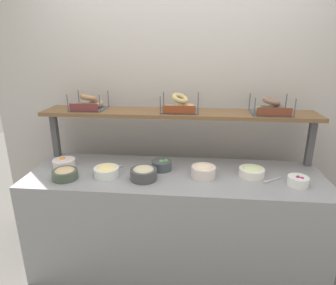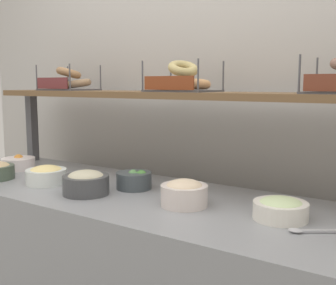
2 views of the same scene
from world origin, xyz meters
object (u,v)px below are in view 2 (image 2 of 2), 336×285
bowl_tuna_salad (86,182)px  bowl_scallion_spread (281,208)px  bowl_veggie_mix (134,180)px  serving_spoon_near_plate (76,176)px  bagel_basket_sesame (182,81)px  bowl_potato_salad (184,193)px  bagel_basket_everything (68,82)px  bowl_egg_salad (46,175)px  serving_spoon_by_edge (308,231)px  bowl_fruit_salad (19,163)px

bowl_tuna_salad → bowl_scallion_spread: bowl_tuna_salad is taller
bowl_tuna_salad → bowl_veggie_mix: 0.22m
bowl_scallion_spread → serving_spoon_near_plate: (-1.07, 0.06, -0.03)m
bagel_basket_sesame → bowl_potato_salad: bearing=-56.4°
bowl_potato_salad → bagel_basket_sesame: (-0.20, 0.30, 0.43)m
serving_spoon_near_plate → bagel_basket_everything: (-0.26, 0.21, 0.47)m
bowl_potato_salad → bowl_egg_salad: (-0.73, -0.06, -0.01)m
bowl_tuna_salad → serving_spoon_by_edge: (0.92, 0.05, -0.04)m
bowl_potato_salad → bagel_basket_sesame: 0.56m
serving_spoon_near_plate → serving_spoon_by_edge: (1.18, -0.14, 0.00)m
serving_spoon_near_plate → serving_spoon_by_edge: bearing=-6.9°
bowl_tuna_salad → bagel_basket_sesame: size_ratio=0.66×
bowl_egg_salad → serving_spoon_near_plate: bearing=82.3°
bagel_basket_everything → bowl_scallion_spread: bearing=-11.3°
bowl_tuna_salad → bowl_veggie_mix: size_ratio=1.25×
bowl_egg_salad → serving_spoon_by_edge: size_ratio=1.20×
bowl_scallion_spread → serving_spoon_by_edge: size_ratio=1.21×
bowl_scallion_spread → bowl_veggie_mix: bowl_veggie_mix is taller
bowl_fruit_salad → bowl_veggie_mix: (0.80, 0.02, 0.01)m
serving_spoon_near_plate → bagel_basket_sesame: bagel_basket_sesame is taller
bowl_veggie_mix → bagel_basket_sesame: bearing=58.5°
bowl_potato_salad → bowl_scallion_spread: (0.36, 0.05, -0.01)m
bagel_basket_sesame → serving_spoon_by_edge: bearing=-26.4°
serving_spoon_by_edge → bagel_basket_everything: bagel_basket_everything is taller
bagel_basket_everything → bowl_fruit_salad: bearing=-124.3°
bowl_tuna_salad → bowl_egg_salad: size_ratio=1.05×
bowl_potato_salad → serving_spoon_near_plate: bearing=171.2°
serving_spoon_by_edge → bagel_basket_sesame: (-0.68, 0.34, 0.47)m
bowl_tuna_salad → bowl_potato_salad: bearing=11.3°
bowl_egg_salad → bowl_veggie_mix: bowl_egg_salad is taller
bowl_tuna_salad → bowl_scallion_spread: (0.80, 0.14, -0.01)m
bowl_veggie_mix → serving_spoon_near_plate: (-0.38, 0.01, -0.03)m
bowl_fruit_salad → bowl_egg_salad: bowl_egg_salad is taller
bagel_basket_sesame → bowl_tuna_salad: bearing=-121.0°
serving_spoon_near_plate → bowl_potato_salad: bearing=-8.8°
bowl_potato_salad → bagel_basket_everything: (-0.96, 0.32, 0.43)m
serving_spoon_by_edge → bowl_tuna_salad: bearing=-176.7°
bowl_scallion_spread → bagel_basket_sesame: 0.76m
bowl_scallion_spread → bowl_egg_salad: 1.10m
bowl_potato_salad → serving_spoon_near_plate: (-0.70, 0.11, -0.04)m
bowl_egg_salad → serving_spoon_by_edge: (1.21, 0.02, -0.04)m
bowl_scallion_spread → serving_spoon_near_plate: size_ratio=1.08×
bowl_veggie_mix → serving_spoon_by_edge: 0.82m
bowl_egg_salad → serving_spoon_by_edge: bowl_egg_salad is taller
bowl_egg_salad → serving_spoon_by_edge: 1.21m
bowl_potato_salad → bagel_basket_everything: 1.10m
bowl_scallion_spread → serving_spoon_by_edge: (0.12, -0.08, -0.03)m
bagel_basket_everything → bowl_potato_salad: bearing=-18.1°
bowl_potato_salad → bowl_tuna_salad: bowl_potato_salad is taller
bowl_scallion_spread → bowl_fruit_salad: bowl_fruit_salad is taller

